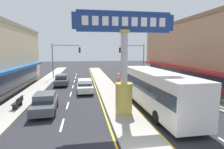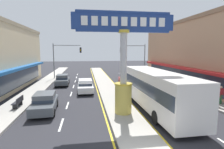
{
  "view_description": "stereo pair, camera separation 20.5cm",
  "coord_description": "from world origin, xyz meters",
  "px_view_note": "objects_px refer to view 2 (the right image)",
  "views": [
    {
      "loc": [
        -3.06,
        -7.21,
        4.97
      ],
      "look_at": [
        -0.23,
        10.47,
        2.6
      ],
      "focal_mm": 28.87,
      "sensor_mm": 36.0,
      "label": 1
    },
    {
      "loc": [
        -2.86,
        -7.24,
        4.97
      ],
      "look_at": [
        -0.23,
        10.47,
        2.6
      ],
      "focal_mm": 28.87,
      "sensor_mm": 36.0,
      "label": 2
    }
  ],
  "objects_px": {
    "traffic_light_left_side": "(64,55)",
    "bus_near_right_lane": "(155,88)",
    "sedan_far_right_lane": "(62,80)",
    "pedestrian_near_kerb": "(221,94)",
    "sedan_far_left_oncoming": "(45,102)",
    "sedan_kerb_right": "(85,86)",
    "pedestrian_far_side": "(217,96)",
    "storefront_right": "(214,54)",
    "district_sign": "(124,65)",
    "suv_near_left_lane": "(128,80)",
    "suv_mid_left_lane": "(146,77)",
    "street_bench": "(18,102)",
    "traffic_light_right_side": "(136,55)"
  },
  "relations": [
    {
      "from": "suv_near_left_lane",
      "to": "sedan_kerb_right",
      "type": "distance_m",
      "value": 6.26
    },
    {
      "from": "district_sign",
      "to": "pedestrian_near_kerb",
      "type": "xyz_separation_m",
      "value": [
        9.19,
        0.92,
        -2.8
      ]
    },
    {
      "from": "storefront_right",
      "to": "sedan_far_right_lane",
      "type": "distance_m",
      "value": 21.77
    },
    {
      "from": "district_sign",
      "to": "sedan_far_right_lane",
      "type": "xyz_separation_m",
      "value": [
        -6.21,
        13.28,
        -3.12
      ]
    },
    {
      "from": "suv_mid_left_lane",
      "to": "pedestrian_near_kerb",
      "type": "xyz_separation_m",
      "value": [
        2.98,
        -11.93,
        0.13
      ]
    },
    {
      "from": "traffic_light_left_side",
      "to": "sedan_kerb_right",
      "type": "xyz_separation_m",
      "value": [
        3.58,
        -10.65,
        -3.46
      ]
    },
    {
      "from": "storefront_right",
      "to": "sedan_kerb_right",
      "type": "xyz_separation_m",
      "value": [
        -17.8,
        -1.23,
        -3.77
      ]
    },
    {
      "from": "suv_mid_left_lane",
      "to": "pedestrian_far_side",
      "type": "xyz_separation_m",
      "value": [
        2.19,
        -12.49,
        0.11
      ]
    },
    {
      "from": "sedan_far_right_lane",
      "to": "street_bench",
      "type": "relative_size",
      "value": 2.72
    },
    {
      "from": "suv_mid_left_lane",
      "to": "bus_near_right_lane",
      "type": "bearing_deg",
      "value": -105.27
    },
    {
      "from": "street_bench",
      "to": "pedestrian_far_side",
      "type": "relative_size",
      "value": 0.99
    },
    {
      "from": "bus_near_right_lane",
      "to": "district_sign",
      "type": "bearing_deg",
      "value": -165.38
    },
    {
      "from": "bus_near_right_lane",
      "to": "suv_near_left_lane",
      "type": "distance_m",
      "value": 9.8
    },
    {
      "from": "traffic_light_left_side",
      "to": "bus_near_right_lane",
      "type": "xyz_separation_m",
      "value": [
        9.41,
        -18.12,
        -2.38
      ]
    },
    {
      "from": "sedan_far_right_lane",
      "to": "pedestrian_far_side",
      "type": "distance_m",
      "value": 19.51
    },
    {
      "from": "sedan_far_left_oncoming",
      "to": "sedan_kerb_right",
      "type": "height_order",
      "value": "same"
    },
    {
      "from": "traffic_light_left_side",
      "to": "sedan_kerb_right",
      "type": "relative_size",
      "value": 1.43
    },
    {
      "from": "street_bench",
      "to": "pedestrian_far_side",
      "type": "bearing_deg",
      "value": -7.53
    },
    {
      "from": "bus_near_right_lane",
      "to": "suv_near_left_lane",
      "type": "relative_size",
      "value": 2.44
    },
    {
      "from": "pedestrian_near_kerb",
      "to": "suv_mid_left_lane",
      "type": "bearing_deg",
      "value": 104.03
    },
    {
      "from": "district_sign",
      "to": "suv_near_left_lane",
      "type": "distance_m",
      "value": 11.3
    },
    {
      "from": "district_sign",
      "to": "bus_near_right_lane",
      "type": "xyz_separation_m",
      "value": [
        2.91,
        0.76,
        -2.04
      ]
    },
    {
      "from": "sedan_far_left_oncoming",
      "to": "pedestrian_near_kerb",
      "type": "bearing_deg",
      "value": -2.64
    },
    {
      "from": "bus_near_right_lane",
      "to": "sedan_kerb_right",
      "type": "distance_m",
      "value": 9.53
    },
    {
      "from": "sedan_far_right_lane",
      "to": "sedan_kerb_right",
      "type": "relative_size",
      "value": 1.0
    },
    {
      "from": "sedan_far_left_oncoming",
      "to": "pedestrian_near_kerb",
      "type": "xyz_separation_m",
      "value": [
        15.4,
        -0.71,
        0.32
      ]
    },
    {
      "from": "sedan_far_right_lane",
      "to": "sedan_far_left_oncoming",
      "type": "bearing_deg",
      "value": -90.01
    },
    {
      "from": "traffic_light_left_side",
      "to": "pedestrian_near_kerb",
      "type": "xyz_separation_m",
      "value": [
        15.69,
        -17.95,
        -3.13
      ]
    },
    {
      "from": "sedan_kerb_right",
      "to": "bus_near_right_lane",
      "type": "bearing_deg",
      "value": -52.05
    },
    {
      "from": "sedan_far_right_lane",
      "to": "sedan_far_left_oncoming",
      "type": "relative_size",
      "value": 0.99
    },
    {
      "from": "sedan_far_right_lane",
      "to": "pedestrian_near_kerb",
      "type": "relative_size",
      "value": 2.65
    },
    {
      "from": "storefront_right",
      "to": "pedestrian_far_side",
      "type": "xyz_separation_m",
      "value": [
        -6.48,
        -9.1,
        -3.46
      ]
    },
    {
      "from": "sedan_far_left_oncoming",
      "to": "sedan_kerb_right",
      "type": "relative_size",
      "value": 1.01
    },
    {
      "from": "storefront_right",
      "to": "street_bench",
      "type": "bearing_deg",
      "value": -163.73
    },
    {
      "from": "suv_mid_left_lane",
      "to": "sedan_kerb_right",
      "type": "distance_m",
      "value": 10.23
    },
    {
      "from": "storefront_right",
      "to": "traffic_light_left_side",
      "type": "xyz_separation_m",
      "value": [
        -21.38,
        9.42,
        -0.31
      ]
    },
    {
      "from": "bus_near_right_lane",
      "to": "pedestrian_far_side",
      "type": "distance_m",
      "value": 5.56
    },
    {
      "from": "storefront_right",
      "to": "sedan_far_right_lane",
      "type": "bearing_deg",
      "value": 169.73
    },
    {
      "from": "sedan_far_left_oncoming",
      "to": "storefront_right",
      "type": "bearing_deg",
      "value": 20.35
    },
    {
      "from": "street_bench",
      "to": "traffic_light_right_side",
      "type": "bearing_deg",
      "value": 48.17
    },
    {
      "from": "pedestrian_far_side",
      "to": "sedan_far_left_oncoming",
      "type": "bearing_deg",
      "value": 175.03
    },
    {
      "from": "suv_mid_left_lane",
      "to": "street_bench",
      "type": "height_order",
      "value": "suv_mid_left_lane"
    },
    {
      "from": "traffic_light_left_side",
      "to": "sedan_kerb_right",
      "type": "distance_m",
      "value": 11.76
    },
    {
      "from": "suv_near_left_lane",
      "to": "pedestrian_near_kerb",
      "type": "height_order",
      "value": "suv_near_left_lane"
    },
    {
      "from": "district_sign",
      "to": "suv_near_left_lane",
      "type": "bearing_deg",
      "value": 74.54
    },
    {
      "from": "sedan_far_left_oncoming",
      "to": "street_bench",
      "type": "xyz_separation_m",
      "value": [
        -2.38,
        0.97,
        -0.14
      ]
    },
    {
      "from": "district_sign",
      "to": "traffic_light_right_side",
      "type": "height_order",
      "value": "district_sign"
    },
    {
      "from": "district_sign",
      "to": "pedestrian_far_side",
      "type": "bearing_deg",
      "value": 2.44
    },
    {
      "from": "traffic_light_left_side",
      "to": "pedestrian_far_side",
      "type": "distance_m",
      "value": 23.98
    },
    {
      "from": "suv_near_left_lane",
      "to": "sedan_far_left_oncoming",
      "type": "distance_m",
      "value": 12.74
    }
  ]
}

